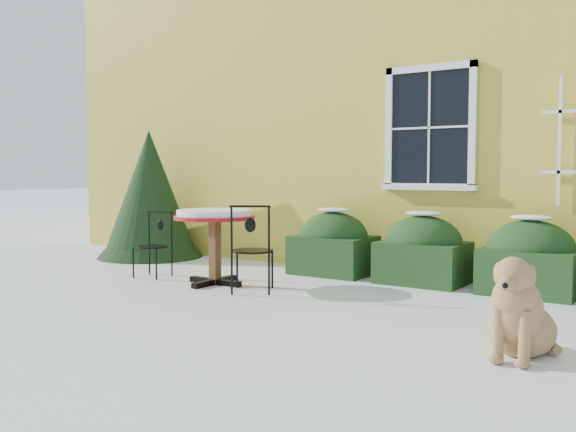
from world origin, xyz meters
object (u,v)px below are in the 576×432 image
Objects in this scene: patio_chair_near at (252,248)px; patio_chair_far at (154,244)px; evergreen_shrub at (150,206)px; bistro_table at (215,222)px; dog at (518,316)px.

patio_chair_near reaches higher than patio_chair_far.
patio_chair_near is (3.26, -1.51, -0.32)m from evergreen_shrub.
evergreen_shrub is at bearing 152.13° from bistro_table.
evergreen_shrub reaches higher than patio_chair_far.
bistro_table is 0.77m from patio_chair_near.
bistro_table is 0.98× the size of patio_chair_near.
evergreen_shrub is 2.89m from bistro_table.
patio_chair_far is at bearing 166.55° from dog.
patio_chair_far is at bearing -42.23° from evergreen_shrub.
evergreen_shrub reaches higher than dog.
bistro_table is at bearing 163.24° from dog.
evergreen_shrub is at bearing -55.46° from patio_chair_near.
bistro_table is at bearing -27.87° from evergreen_shrub.
patio_chair_far reaches higher than dog.
bistro_table reaches higher than dog.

